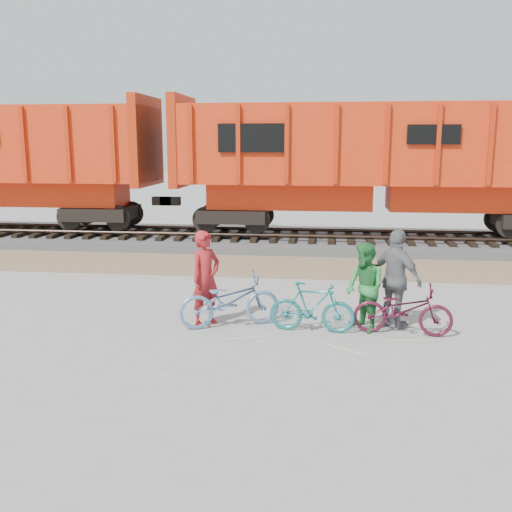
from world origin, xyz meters
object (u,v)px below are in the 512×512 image
at_px(bicycle_teal, 312,307).
at_px(bicycle_maroon, 403,310).
at_px(hopper_car_center, 381,160).
at_px(bicycle_blue, 230,300).
at_px(person_woman, 396,279).
at_px(person_solo, 206,278).
at_px(person_man, 365,287).

bearing_deg(bicycle_teal, bicycle_maroon, -83.95).
relative_size(hopper_car_center, bicycle_blue, 6.90).
xyz_separation_m(hopper_car_center, bicycle_maroon, (-0.37, -9.24, -2.52)).
bearing_deg(person_woman, hopper_car_center, -47.98).
bearing_deg(bicycle_maroon, person_solo, 92.59).
bearing_deg(bicycle_maroon, bicycle_teal, 97.13).
height_order(bicycle_maroon, person_man, person_man).
bearing_deg(bicycle_blue, person_solo, 56.30).
height_order(hopper_car_center, person_woman, hopper_car_center).
xyz_separation_m(hopper_car_center, person_woman, (-0.47, -8.84, -2.02)).
xyz_separation_m(bicycle_teal, bicycle_maroon, (1.71, 0.05, -0.01)).
bearing_deg(person_woman, bicycle_teal, 60.65).
xyz_separation_m(hopper_car_center, bicycle_teal, (-2.08, -9.29, -2.51)).
bearing_deg(bicycle_maroon, hopper_car_center, 3.15).
xyz_separation_m(person_man, person_woman, (0.61, 0.25, 0.12)).
height_order(bicycle_maroon, person_solo, person_solo).
bearing_deg(hopper_car_center, person_man, -96.78).
xyz_separation_m(bicycle_teal, person_solo, (-2.13, 0.24, 0.46)).
height_order(bicycle_blue, person_woman, person_woman).
bearing_deg(person_man, bicycle_maroon, 48.79).
xyz_separation_m(bicycle_blue, bicycle_maroon, (3.34, -0.09, -0.05)).
relative_size(bicycle_teal, person_man, 0.95).
height_order(person_man, person_woman, person_woman).
bearing_deg(person_man, person_solo, -120.21).
height_order(person_solo, person_man, person_solo).
relative_size(bicycle_blue, person_man, 1.17).
xyz_separation_m(hopper_car_center, person_solo, (-4.21, -9.05, -2.06)).
xyz_separation_m(bicycle_teal, person_woman, (1.61, 0.45, 0.49)).
xyz_separation_m(bicycle_blue, bicycle_teal, (1.63, -0.14, -0.04)).
bearing_deg(person_solo, person_woman, -48.90).
height_order(bicycle_blue, person_solo, person_solo).
relative_size(bicycle_maroon, person_woman, 0.94).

